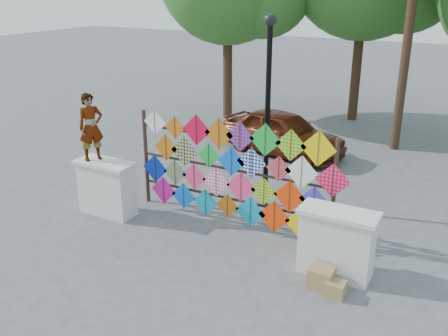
{
  "coord_description": "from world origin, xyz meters",
  "views": [
    {
      "loc": [
        4.74,
        -8.18,
        5.08
      ],
      "look_at": [
        -0.06,
        0.6,
        1.34
      ],
      "focal_mm": 40.0,
      "sensor_mm": 36.0,
      "label": 1
    }
  ],
  "objects_px": {
    "kite_rack": "(235,173)",
    "vendor_woman": "(91,127)",
    "sedan": "(282,132)",
    "lamppost": "(268,95)"
  },
  "relations": [
    {
      "from": "kite_rack",
      "to": "vendor_woman",
      "type": "height_order",
      "value": "vendor_woman"
    },
    {
      "from": "kite_rack",
      "to": "lamppost",
      "type": "xyz_separation_m",
      "value": [
        0.16,
        1.28,
        1.47
      ]
    },
    {
      "from": "vendor_woman",
      "to": "sedan",
      "type": "distance_m",
      "value": 6.51
    },
    {
      "from": "sedan",
      "to": "lamppost",
      "type": "bearing_deg",
      "value": -150.29
    },
    {
      "from": "sedan",
      "to": "lamppost",
      "type": "relative_size",
      "value": 0.9
    },
    {
      "from": "sedan",
      "to": "lamppost",
      "type": "height_order",
      "value": "lamppost"
    },
    {
      "from": "kite_rack",
      "to": "lamppost",
      "type": "height_order",
      "value": "lamppost"
    },
    {
      "from": "kite_rack",
      "to": "sedan",
      "type": "height_order",
      "value": "kite_rack"
    },
    {
      "from": "kite_rack",
      "to": "vendor_woman",
      "type": "xyz_separation_m",
      "value": [
        -3.15,
        -0.92,
        0.82
      ]
    },
    {
      "from": "sedan",
      "to": "lamppost",
      "type": "xyz_separation_m",
      "value": [
        1.12,
        -3.78,
        2.0
      ]
    }
  ]
}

